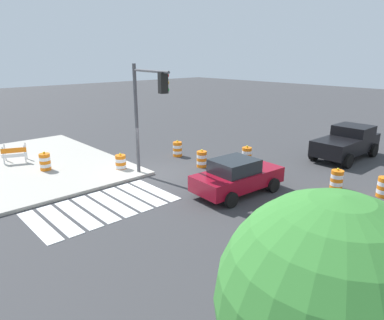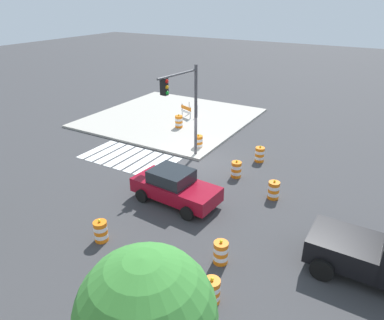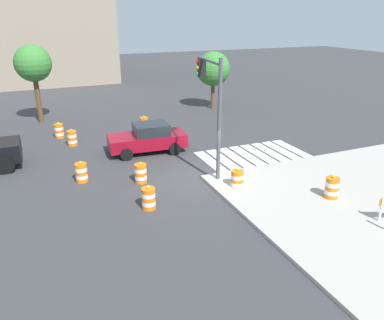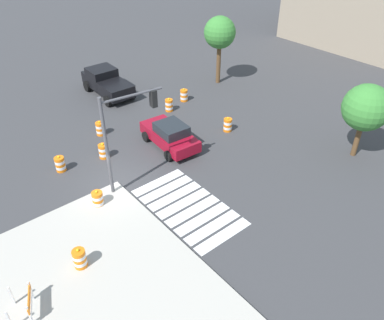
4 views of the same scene
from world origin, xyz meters
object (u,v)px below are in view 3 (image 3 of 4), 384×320
(street_tree_streetside_near, at_px, (213,69))
(traffic_barrel_far_curb, at_px, (141,173))
(traffic_barrel_near_corner, at_px, (144,124))
(traffic_barrel_median_near, at_px, (72,138))
(traffic_barrel_on_sidewalk, at_px, (332,188))
(traffic_barrel_crosswalk_end, at_px, (237,180))
(traffic_barrel_opposite_curb, at_px, (149,198))
(traffic_light_pole, at_px, (211,94))
(traffic_barrel_lane_center, at_px, (59,131))
(street_tree_streetside_mid, at_px, (33,64))
(sports_car, at_px, (148,138))
(traffic_barrel_median_far, at_px, (81,173))

(street_tree_streetside_near, bearing_deg, traffic_barrel_far_curb, -128.45)
(traffic_barrel_near_corner, relative_size, traffic_barrel_median_near, 1.00)
(traffic_barrel_near_corner, height_order, traffic_barrel_on_sidewalk, traffic_barrel_on_sidewalk)
(street_tree_streetside_near, bearing_deg, traffic_barrel_crosswalk_end, -111.74)
(traffic_barrel_far_curb, distance_m, traffic_barrel_opposite_curb, 2.60)
(traffic_barrel_on_sidewalk, xyz_separation_m, street_tree_streetside_near, (2.62, 16.82, 2.60))
(traffic_barrel_crosswalk_end, bearing_deg, street_tree_streetside_near, 68.26)
(traffic_barrel_on_sidewalk, relative_size, traffic_light_pole, 0.19)
(traffic_barrel_lane_center, distance_m, street_tree_streetside_mid, 5.78)
(traffic_barrel_lane_center, distance_m, traffic_barrel_on_sidewalk, 16.62)
(traffic_barrel_median_near, xyz_separation_m, traffic_barrel_lane_center, (-0.59, 1.86, 0.00))
(traffic_barrel_on_sidewalk, distance_m, traffic_light_pole, 6.68)
(traffic_barrel_near_corner, xyz_separation_m, traffic_barrel_crosswalk_end, (1.29, -10.38, 0.00))
(traffic_barrel_on_sidewalk, height_order, traffic_light_pole, traffic_light_pole)
(traffic_barrel_opposite_curb, bearing_deg, traffic_barrel_crosswalk_end, 2.41)
(street_tree_streetside_near, bearing_deg, street_tree_streetside_mid, 175.74)
(sports_car, relative_size, traffic_barrel_crosswalk_end, 4.34)
(traffic_light_pole, bearing_deg, traffic_barrel_median_near, 130.28)
(street_tree_streetside_near, bearing_deg, traffic_barrel_median_near, -156.04)
(traffic_barrel_median_far, distance_m, traffic_barrel_opposite_curb, 4.30)
(traffic_barrel_far_curb, distance_m, traffic_barrel_on_sidewalk, 8.42)
(traffic_light_pole, bearing_deg, traffic_barrel_opposite_curb, -148.22)
(sports_car, xyz_separation_m, traffic_barrel_near_corner, (0.94, 4.11, -0.36))
(street_tree_streetside_mid, bearing_deg, street_tree_streetside_near, -4.26)
(traffic_barrel_far_curb, distance_m, street_tree_streetside_near, 15.47)
(traffic_barrel_far_curb, distance_m, traffic_barrel_lane_center, 9.03)
(traffic_barrel_opposite_curb, distance_m, street_tree_streetside_mid, 16.28)
(traffic_barrel_crosswalk_end, height_order, traffic_barrel_opposite_curb, same)
(traffic_barrel_on_sidewalk, xyz_separation_m, traffic_light_pole, (-3.38, 4.72, 3.31))
(traffic_barrel_far_curb, xyz_separation_m, traffic_light_pole, (3.47, -0.18, 3.46))
(street_tree_streetside_mid, bearing_deg, traffic_barrel_near_corner, -38.06)
(traffic_light_pole, xyz_separation_m, street_tree_streetside_mid, (-7.31, 13.09, 0.20))
(traffic_barrel_median_far, bearing_deg, traffic_barrel_opposite_curb, -60.28)
(traffic_barrel_median_near, height_order, traffic_light_pole, traffic_light_pole)
(street_tree_streetside_mid, bearing_deg, traffic_barrel_opposite_curb, -77.46)
(traffic_light_pole, bearing_deg, traffic_barrel_on_sidewalk, -54.42)
(traffic_barrel_opposite_curb, height_order, traffic_barrel_on_sidewalk, traffic_barrel_on_sidewalk)
(traffic_barrel_opposite_curb, bearing_deg, traffic_barrel_far_curb, 81.34)
(traffic_barrel_lane_center, distance_m, street_tree_streetside_near, 13.14)
(traffic_barrel_far_curb, bearing_deg, traffic_barrel_median_near, 109.29)
(traffic_barrel_near_corner, bearing_deg, street_tree_streetside_mid, 141.94)
(traffic_barrel_lane_center, bearing_deg, street_tree_streetside_near, 15.27)
(traffic_barrel_crosswalk_end, relative_size, traffic_barrel_far_curb, 1.00)
(traffic_barrel_median_near, distance_m, street_tree_streetside_near, 13.21)
(traffic_barrel_opposite_curb, relative_size, street_tree_streetside_near, 0.22)
(sports_car, relative_size, traffic_barrel_near_corner, 4.34)
(street_tree_streetside_near, bearing_deg, traffic_barrel_opposite_curb, -124.22)
(traffic_barrel_crosswalk_end, height_order, traffic_barrel_lane_center, same)
(sports_car, height_order, traffic_barrel_far_curb, sports_car)
(traffic_barrel_far_curb, bearing_deg, street_tree_streetside_mid, 106.54)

